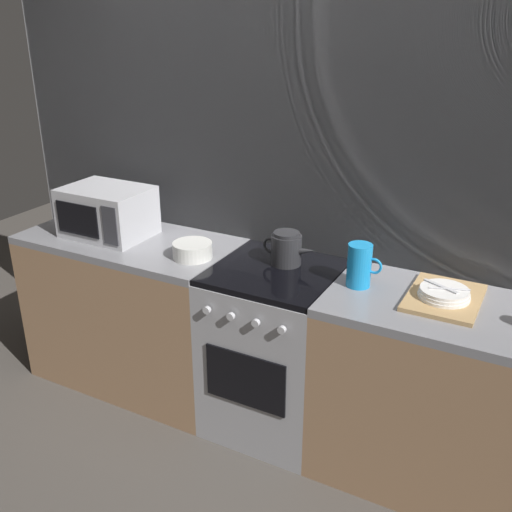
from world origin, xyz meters
TOP-DOWN VIEW (x-y plane):
  - ground_plane at (0.00, 0.00)m, footprint 8.00×8.00m
  - back_wall at (0.00, 0.32)m, footprint 3.60×0.05m
  - counter_left at (-0.90, 0.00)m, footprint 1.20×0.60m
  - stove_unit at (-0.00, -0.00)m, footprint 0.60×0.63m
  - counter_right at (0.90, 0.00)m, footprint 1.20×0.60m
  - microwave at (-1.02, -0.01)m, footprint 0.46×0.35m
  - kettle at (0.02, 0.09)m, footprint 0.28×0.15m
  - mixing_bowl at (-0.43, -0.06)m, footprint 0.20×0.20m
  - pitcher at (0.41, 0.02)m, footprint 0.16×0.11m
  - dish_pile at (0.79, 0.05)m, footprint 0.30×0.40m

SIDE VIEW (x-z plane):
  - ground_plane at x=0.00m, z-range 0.00..0.00m
  - stove_unit at x=0.00m, z-range 0.00..0.90m
  - counter_left at x=-0.90m, z-range 0.00..0.90m
  - counter_right at x=0.90m, z-range 0.00..0.90m
  - dish_pile at x=0.79m, z-range 0.89..0.96m
  - mixing_bowl at x=-0.43m, z-range 0.90..0.98m
  - kettle at x=0.02m, z-range 0.90..1.06m
  - pitcher at x=0.41m, z-range 0.90..1.10m
  - microwave at x=-1.02m, z-range 0.90..1.17m
  - back_wall at x=0.00m, z-range 0.00..2.40m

